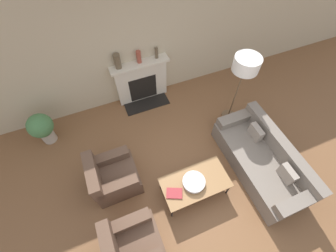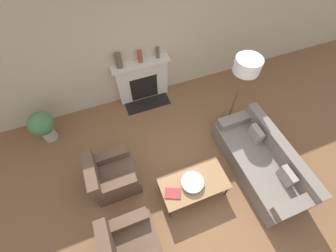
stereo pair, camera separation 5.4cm
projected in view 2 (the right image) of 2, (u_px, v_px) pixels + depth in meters
The scene contains 14 objects.
ground_plane at pixel (193, 188), 4.32m from camera, with size 18.00×18.00×0.00m, color brown.
wall_back at pixel (144, 41), 4.60m from camera, with size 18.00×0.06×2.90m.
fireplace at pixel (143, 81), 5.25m from camera, with size 1.31×0.59×1.07m.
couch at pixel (262, 162), 4.33m from camera, with size 0.91×2.08×0.75m.
armchair_near at pixel (129, 245), 3.48m from camera, with size 0.82×0.77×0.84m.
armchair_far at pixel (112, 176), 4.13m from camera, with size 0.82×0.77×0.84m.
coffee_table at pixel (194, 183), 3.97m from camera, with size 1.20×0.63×0.42m.
bowl at pixel (192, 182), 3.90m from camera, with size 0.40×0.40×0.09m.
book at pixel (173, 193), 3.83m from camera, with size 0.32×0.28×0.02m.
floor_lamp at pixel (247, 68), 4.11m from camera, with size 0.50×0.50×1.68m.
mantel_vase_left at pixel (119, 61), 4.59m from camera, with size 0.14×0.14×0.33m.
mantel_vase_center_left at pixel (140, 56), 4.70m from camera, with size 0.10×0.10×0.28m.
mantel_vase_center_right at pixel (158, 53), 4.79m from camera, with size 0.08×0.08×0.25m.
potted_plant at pixel (42, 125), 4.60m from camera, with size 0.50×0.50×0.77m.
Camera 2 is at (-0.99, -1.21, 4.23)m, focal length 24.00 mm.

